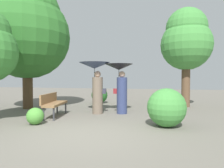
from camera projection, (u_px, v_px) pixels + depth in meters
name	position (u px, v px, depth m)	size (l,w,h in m)	color
ground_plane	(83.00, 133.00, 5.16)	(40.00, 40.00, 0.00)	#6B665B
person_left	(96.00, 77.00, 7.93)	(1.19, 1.19, 1.99)	#6B5B4C
person_right	(120.00, 80.00, 7.94)	(1.09, 1.09, 1.93)	navy
park_bench	(53.00, 102.00, 7.32)	(0.72, 1.56, 0.83)	#38383D
tree_near_left	(27.00, 30.00, 9.15)	(3.79, 3.79, 5.63)	#4C3823
tree_near_right	(186.00, 40.00, 9.69)	(2.38, 2.38, 4.68)	brown
bush_path_left	(167.00, 108.00, 5.82)	(1.10, 1.10, 1.10)	#428C3D
bush_path_right	(99.00, 95.00, 11.15)	(0.87, 0.87, 0.87)	#235B23
bush_behind_bench	(35.00, 116.00, 6.10)	(0.51, 0.51, 0.51)	#4C9338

